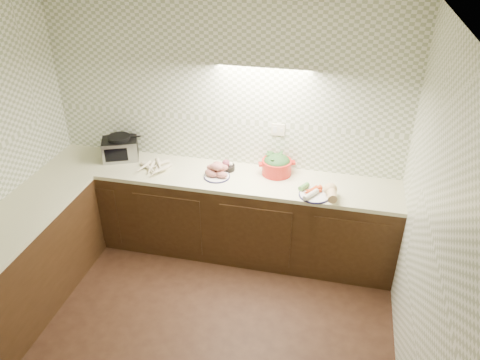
% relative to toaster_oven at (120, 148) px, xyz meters
% --- Properties ---
extents(room, '(3.60, 3.60, 2.60)m').
position_rel_toaster_oven_xyz_m(room, '(1.09, -1.62, 0.61)').
color(room, black).
rests_on(room, ground).
extents(counter, '(3.60, 3.60, 0.90)m').
position_rel_toaster_oven_xyz_m(counter, '(0.41, -0.94, -0.57)').
color(counter, black).
rests_on(counter, ground).
extents(toaster_oven, '(0.44, 0.39, 0.25)m').
position_rel_toaster_oven_xyz_m(toaster_oven, '(0.00, 0.00, 0.00)').
color(toaster_oven, black).
rests_on(toaster_oven, counter).
extents(parsnip_pile, '(0.37, 0.37, 0.08)m').
position_rel_toaster_oven_xyz_m(parsnip_pile, '(0.42, -0.16, -0.09)').
color(parsnip_pile, '#FAE6C7').
rests_on(parsnip_pile, counter).
extents(sweet_potato_plate, '(0.26, 0.26, 0.16)m').
position_rel_toaster_oven_xyz_m(sweet_potato_plate, '(1.10, -0.16, -0.06)').
color(sweet_potato_plate, '#15133B').
rests_on(sweet_potato_plate, counter).
extents(onion_bowl, '(0.15, 0.15, 0.11)m').
position_rel_toaster_oven_xyz_m(onion_bowl, '(1.16, 0.00, -0.08)').
color(onion_bowl, black).
rests_on(onion_bowl, counter).
extents(dutch_oven, '(0.38, 0.38, 0.21)m').
position_rel_toaster_oven_xyz_m(dutch_oven, '(1.66, 0.03, -0.02)').
color(dutch_oven, red).
rests_on(dutch_oven, counter).
extents(veg_plate, '(0.36, 0.30, 0.14)m').
position_rel_toaster_oven_xyz_m(veg_plate, '(2.13, -0.28, -0.07)').
color(veg_plate, '#15133B').
rests_on(veg_plate, counter).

